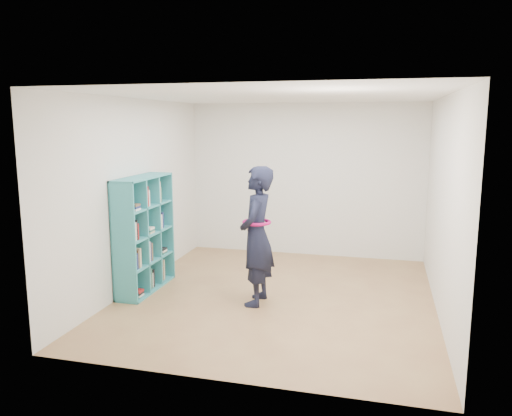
# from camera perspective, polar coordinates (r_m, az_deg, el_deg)

# --- Properties ---
(floor) EXTENTS (4.50, 4.50, 0.00)m
(floor) POSITION_cam_1_polar(r_m,az_deg,el_deg) (6.71, 2.41, -10.10)
(floor) COLOR #906341
(floor) RESTS_ON ground
(ceiling) EXTENTS (4.50, 4.50, 0.00)m
(ceiling) POSITION_cam_1_polar(r_m,az_deg,el_deg) (6.31, 2.58, 12.67)
(ceiling) COLOR white
(ceiling) RESTS_ON wall_back
(wall_left) EXTENTS (0.02, 4.50, 2.60)m
(wall_left) POSITION_cam_1_polar(r_m,az_deg,el_deg) (7.07, -13.58, 1.53)
(wall_left) COLOR silver
(wall_left) RESTS_ON floor
(wall_right) EXTENTS (0.02, 4.50, 2.60)m
(wall_right) POSITION_cam_1_polar(r_m,az_deg,el_deg) (6.29, 20.62, 0.17)
(wall_right) COLOR silver
(wall_right) RESTS_ON floor
(wall_back) EXTENTS (4.00, 0.02, 2.60)m
(wall_back) POSITION_cam_1_polar(r_m,az_deg,el_deg) (8.58, 5.62, 3.19)
(wall_back) COLOR silver
(wall_back) RESTS_ON floor
(wall_front) EXTENTS (4.00, 0.02, 2.60)m
(wall_front) POSITION_cam_1_polar(r_m,az_deg,el_deg) (4.25, -3.84, -3.63)
(wall_front) COLOR silver
(wall_front) RESTS_ON floor
(bookshelf) EXTENTS (0.34, 1.18, 1.57)m
(bookshelf) POSITION_cam_1_polar(r_m,az_deg,el_deg) (6.96, -12.85, -3.01)
(bookshelf) COLOR teal
(bookshelf) RESTS_ON floor
(person) EXTENTS (0.43, 0.64, 1.75)m
(person) POSITION_cam_1_polar(r_m,az_deg,el_deg) (6.24, 0.08, -3.21)
(person) COLOR black
(person) RESTS_ON floor
(smartphone) EXTENTS (0.03, 0.11, 0.14)m
(smartphone) POSITION_cam_1_polar(r_m,az_deg,el_deg) (6.32, -1.00, -1.99)
(smartphone) COLOR silver
(smartphone) RESTS_ON person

